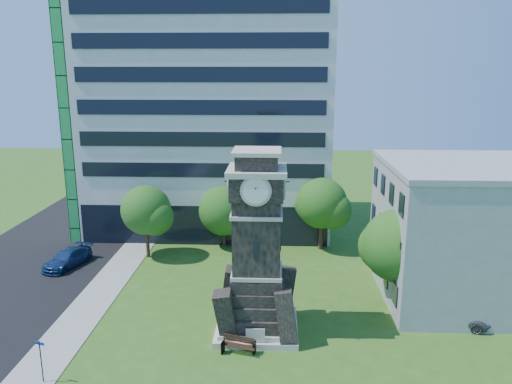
{
  "coord_description": "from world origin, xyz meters",
  "views": [
    {
      "loc": [
        4.29,
        -28.49,
        16.99
      ],
      "look_at": [
        2.65,
        8.41,
        7.95
      ],
      "focal_mm": 35.0,
      "sensor_mm": 36.0,
      "label": 1
    }
  ],
  "objects_px": {
    "street_sign": "(41,357)",
    "car_street_north": "(67,258)",
    "park_bench": "(239,344)",
    "clock_tower": "(257,255)",
    "car_east_lot": "(454,315)"
  },
  "relations": [
    {
      "from": "car_east_lot",
      "to": "clock_tower",
      "type": "bearing_deg",
      "value": 112.22
    },
    {
      "from": "car_street_north",
      "to": "car_east_lot",
      "type": "distance_m",
      "value": 32.03
    },
    {
      "from": "clock_tower",
      "to": "park_bench",
      "type": "distance_m",
      "value": 5.67
    },
    {
      "from": "car_street_north",
      "to": "car_east_lot",
      "type": "height_order",
      "value": "car_street_north"
    },
    {
      "from": "car_street_north",
      "to": "park_bench",
      "type": "height_order",
      "value": "car_street_north"
    },
    {
      "from": "clock_tower",
      "to": "car_east_lot",
      "type": "xyz_separation_m",
      "value": [
        13.47,
        1.3,
        -4.6
      ]
    },
    {
      "from": "car_street_north",
      "to": "street_sign",
      "type": "xyz_separation_m",
      "value": [
        5.6,
        -16.76,
        0.87
      ]
    },
    {
      "from": "car_street_north",
      "to": "street_sign",
      "type": "bearing_deg",
      "value": -54.41
    },
    {
      "from": "park_bench",
      "to": "street_sign",
      "type": "height_order",
      "value": "street_sign"
    },
    {
      "from": "car_street_north",
      "to": "park_bench",
      "type": "bearing_deg",
      "value": -22.06
    },
    {
      "from": "street_sign",
      "to": "car_street_north",
      "type": "bearing_deg",
      "value": 124.92
    },
    {
      "from": "clock_tower",
      "to": "street_sign",
      "type": "relative_size",
      "value": 4.75
    },
    {
      "from": "car_east_lot",
      "to": "park_bench",
      "type": "height_order",
      "value": "car_east_lot"
    },
    {
      "from": "car_east_lot",
      "to": "car_street_north",
      "type": "bearing_deg",
      "value": 90.41
    },
    {
      "from": "clock_tower",
      "to": "street_sign",
      "type": "distance_m",
      "value": 13.86
    }
  ]
}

